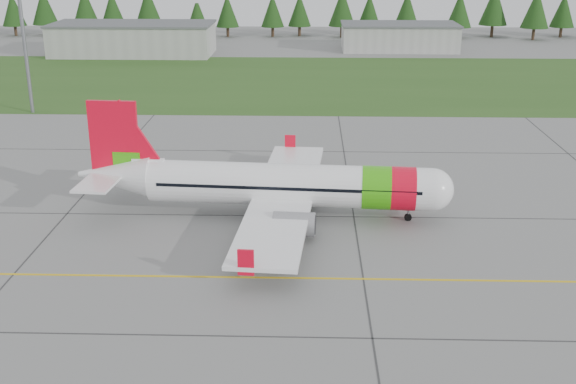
{
  "coord_description": "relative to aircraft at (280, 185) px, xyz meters",
  "views": [
    {
      "loc": [
        6.06,
        -38.06,
        22.79
      ],
      "look_at": [
        4.4,
        17.03,
        3.27
      ],
      "focal_mm": 45.0,
      "sensor_mm": 36.0,
      "label": 1
    }
  ],
  "objects": [
    {
      "name": "floodlight_mast",
      "position": [
        -35.62,
        37.91,
        7.17
      ],
      "size": [
        0.5,
        0.5,
        20.0
      ],
      "primitive_type": "cylinder",
      "color": "slate",
      "rests_on": "ground"
    },
    {
      "name": "aircraft",
      "position": [
        0.0,
        0.0,
        0.0
      ],
      "size": [
        32.39,
        29.9,
        9.81
      ],
      "rotation": [
        0.0,
        0.0,
        -0.07
      ],
      "color": "white",
      "rests_on": "ground"
    },
    {
      "name": "hangar_east",
      "position": [
        21.38,
        97.91,
        -0.23
      ],
      "size": [
        24.0,
        12.0,
        5.2
      ],
      "primitive_type": "cube",
      "color": "#A8A8A3",
      "rests_on": "ground"
    },
    {
      "name": "hangar_west",
      "position": [
        -33.62,
        89.91,
        0.17
      ],
      "size": [
        32.0,
        14.0,
        6.0
      ],
      "primitive_type": "cube",
      "color": "#A8A8A3",
      "rests_on": "ground"
    },
    {
      "name": "taxi_guideline",
      "position": [
        -3.62,
        -12.09,
        -2.82
      ],
      "size": [
        120.0,
        0.25,
        0.02
      ],
      "primitive_type": "cube",
      "color": "gold",
      "rests_on": "ground"
    },
    {
      "name": "grass_strip",
      "position": [
        -3.62,
        61.91,
        -2.81
      ],
      "size": [
        320.0,
        50.0,
        0.03
      ],
      "primitive_type": "cube",
      "color": "#30561E",
      "rests_on": "ground"
    },
    {
      "name": "treeline",
      "position": [
        -3.62,
        117.91,
        2.17
      ],
      "size": [
        160.0,
        8.0,
        10.0
      ],
      "primitive_type": null,
      "color": "#1C3F14",
      "rests_on": "ground"
    },
    {
      "name": "ground",
      "position": [
        -3.62,
        -20.09,
        -2.83
      ],
      "size": [
        320.0,
        320.0,
        0.0
      ],
      "primitive_type": "plane",
      "color": "gray",
      "rests_on": "ground"
    }
  ]
}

